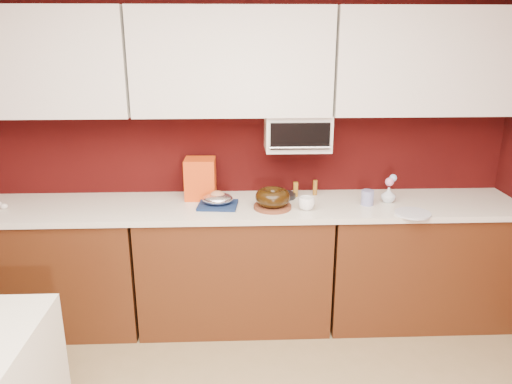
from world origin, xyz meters
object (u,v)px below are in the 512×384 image
at_px(pandoro_box, 200,178).
at_px(blue_jar, 367,198).
at_px(coffee_mug, 306,202).
at_px(flower_vase, 388,194).
at_px(bundt_cake, 273,197).
at_px(foil_ham_nest, 218,199).
at_px(toaster_oven, 297,132).

height_order(pandoro_box, blue_jar, pandoro_box).
height_order(coffee_mug, flower_vase, flower_vase).
bearing_deg(bundt_cake, pandoro_box, 153.45).
bearing_deg(foil_ham_nest, pandoro_box, 123.25).
xyz_separation_m(toaster_oven, bundt_cake, (-0.19, -0.26, -0.39)).
xyz_separation_m(foil_ham_nest, coffee_mug, (0.60, -0.09, -0.00)).
height_order(bundt_cake, flower_vase, bundt_cake).
bearing_deg(coffee_mug, flower_vase, 12.86).
distance_m(bundt_cake, pandoro_box, 0.56).
relative_size(coffee_mug, flower_vase, 0.88).
xyz_separation_m(blue_jar, flower_vase, (0.16, 0.05, 0.01)).
relative_size(pandoro_box, flower_vase, 2.39).
bearing_deg(foil_ham_nest, bundt_cake, -8.46).
relative_size(pandoro_box, coffee_mug, 2.72).
bearing_deg(blue_jar, bundt_cake, -175.61).
bearing_deg(toaster_oven, pandoro_box, -179.25).
bearing_deg(blue_jar, pandoro_box, 170.25).
bearing_deg(pandoro_box, foil_ham_nest, -55.11).
distance_m(foil_ham_nest, pandoro_box, 0.25).
relative_size(toaster_oven, coffee_mug, 4.22).
distance_m(foil_ham_nest, coffee_mug, 0.60).
bearing_deg(flower_vase, blue_jar, -162.85).
xyz_separation_m(toaster_oven, pandoro_box, (-0.69, -0.01, -0.33)).
relative_size(bundt_cake, flower_vase, 1.94).
height_order(blue_jar, flower_vase, flower_vase).
distance_m(blue_jar, flower_vase, 0.17).
bearing_deg(bundt_cake, coffee_mug, -8.97).
distance_m(toaster_oven, foil_ham_nest, 0.73).
height_order(foil_ham_nest, coffee_mug, coffee_mug).
xyz_separation_m(toaster_oven, foil_ham_nest, (-0.56, -0.20, -0.42)).
xyz_separation_m(coffee_mug, blue_jar, (0.43, 0.09, -0.00)).
bearing_deg(bundt_cake, foil_ham_nest, 171.54).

